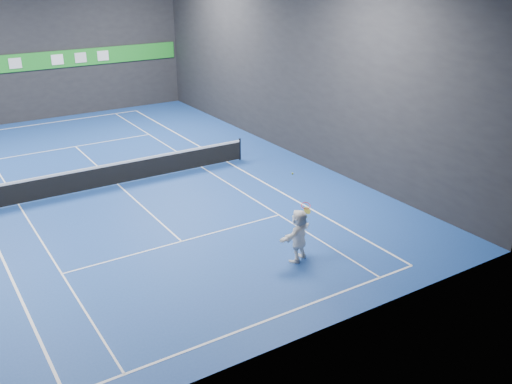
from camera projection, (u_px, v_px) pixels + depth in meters
ground at (118, 184)px, 24.78m from camera, size 26.00×26.00×0.00m
wall_back at (34, 44)px, 33.23m from camera, size 18.00×0.10×9.00m
wall_front at (298, 177)px, 12.92m from camera, size 18.00×0.10×9.00m
wall_right at (289, 61)px, 27.54m from camera, size 0.10×26.00×9.00m
baseline_near at (269, 320)px, 15.49m from camera, size 10.98×0.08×0.01m
baseline_far at (49, 123)px, 34.07m from camera, size 10.98×0.08×0.01m
sideline_doubles_right at (227, 162)px, 27.50m from camera, size 0.08×23.78×0.01m
sideline_singles_left at (19, 205)px, 22.74m from camera, size 0.06×23.78×0.01m
sideline_singles_right at (202, 167)px, 26.82m from camera, size 0.06×23.78×0.01m
service_line_near at (182, 241)px, 19.78m from camera, size 8.23×0.06×0.01m
service_line_far at (75, 146)px, 29.78m from camera, size 8.23×0.06×0.01m
center_service_line at (118, 184)px, 24.78m from camera, size 0.06×12.80×0.01m
player at (299, 235)px, 18.26m from camera, size 1.71×1.13×1.77m
tennis_ball at (293, 174)px, 17.61m from camera, size 0.06×0.06×0.06m
tennis_net at (117, 173)px, 24.58m from camera, size 12.50×0.10×1.07m
sponsor_banner at (36, 61)px, 33.55m from camera, size 17.64×0.11×1.00m
tennis_racket at (306, 208)px, 18.11m from camera, size 0.45×0.38×0.65m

